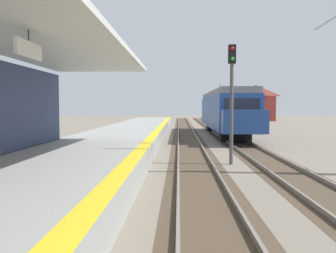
% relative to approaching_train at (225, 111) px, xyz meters
% --- Properties ---
extents(station_platform, '(5.00, 80.00, 0.91)m').
position_rel_approaching_train_xyz_m(station_platform, '(-7.80, -17.11, -1.73)').
color(station_platform, '#999993').
rests_on(station_platform, ground).
extents(track_pair_nearest_platform, '(2.34, 120.00, 0.16)m').
position_rel_approaching_train_xyz_m(track_pair_nearest_platform, '(-3.40, -13.11, -2.13)').
color(track_pair_nearest_platform, '#4C3D2D').
rests_on(track_pair_nearest_platform, ground).
extents(track_pair_middle, '(2.34, 120.00, 0.16)m').
position_rel_approaching_train_xyz_m(track_pair_middle, '(-0.00, -13.11, -2.13)').
color(track_pair_middle, '#4C3D2D').
rests_on(track_pair_middle, ground).
extents(approaching_train, '(2.93, 19.60, 4.76)m').
position_rel_approaching_train_xyz_m(approaching_train, '(0.00, 0.00, 0.00)').
color(approaching_train, navy).
rests_on(approaching_train, ground).
extents(rail_signal_post, '(0.32, 0.34, 5.20)m').
position_rel_approaching_train_xyz_m(rail_signal_post, '(-1.81, -16.56, 1.02)').
color(rail_signal_post, '#4C4C4C').
rests_on(rail_signal_post, ground).
extents(distant_trackside_house, '(6.60, 5.28, 6.40)m').
position_rel_approaching_train_xyz_m(distant_trackside_house, '(9.68, 33.74, 1.16)').
color(distant_trackside_house, maroon).
rests_on(distant_trackside_house, ground).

